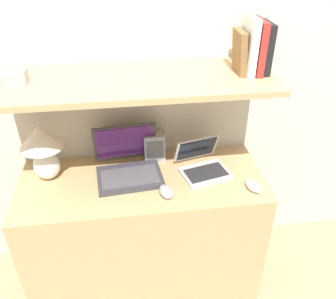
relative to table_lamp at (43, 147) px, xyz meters
The scene contains 15 objects.
wall_back 0.59m from the table_lamp, 26.40° to the left, with size 6.00×0.05×2.40m.
desk 0.74m from the table_lamp, 10.58° to the right, with size 1.25×0.51×0.75m.
back_riser 0.59m from the table_lamp, 21.84° to the left, with size 1.25×0.04×1.24m.
shelf 0.57m from the table_lamp, ahead, with size 1.25×0.46×0.03m.
table_lamp is the anchor object (origin of this frame).
laptop_large 0.43m from the table_lamp, ahead, with size 0.35×0.32×0.25m.
laptop_small 0.81m from the table_lamp, ahead, with size 0.29×0.28×0.17m.
computer_mouse 0.64m from the table_lamp, 20.40° to the right, with size 0.08×0.12×0.03m.
second_mouse 1.05m from the table_lamp, 12.97° to the right, with size 0.09×0.12×0.03m.
router_box 0.57m from the table_lamp, ahead, with size 0.11×0.06×0.16m.
book_black 1.14m from the table_lamp, ahead, with size 0.03×0.15×0.22m.
book_red 1.11m from the table_lamp, ahead, with size 0.03×0.17×0.24m.
book_white 1.08m from the table_lamp, ahead, with size 0.03×0.18×0.25m.
book_brown 1.03m from the table_lamp, ahead, with size 0.05×0.13×0.19m.
shelf_gadget 0.37m from the table_lamp, 150.14° to the right, with size 0.09×0.07×0.06m.
Camera 1 is at (-0.06, -1.18, 1.87)m, focal length 38.00 mm.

